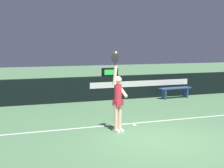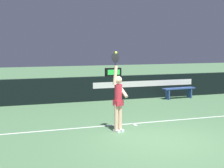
% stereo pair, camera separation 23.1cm
% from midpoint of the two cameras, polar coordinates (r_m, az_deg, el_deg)
% --- Properties ---
extents(ground_plane, '(60.00, 60.00, 0.00)m').
position_cam_midpoint_polar(ground_plane, '(9.11, 7.81, -9.49)').
color(ground_plane, '#507B50').
extents(court_lines, '(12.03, 5.88, 0.00)m').
position_cam_midpoint_polar(court_lines, '(8.38, 10.66, -11.00)').
color(court_lines, white).
rests_on(court_lines, ground).
extents(back_wall, '(17.09, 0.27, 1.09)m').
position_cam_midpoint_polar(back_wall, '(15.00, -4.01, -0.83)').
color(back_wall, black).
rests_on(back_wall, ground).
extents(speed_display, '(0.74, 0.19, 0.37)m').
position_cam_midpoint_polar(speed_display, '(15.19, -0.81, 2.05)').
color(speed_display, black).
rests_on(speed_display, back_wall).
extents(tennis_player, '(0.50, 0.45, 2.38)m').
position_cam_midpoint_polar(tennis_player, '(9.66, 0.33, -2.54)').
color(tennis_player, beige).
rests_on(tennis_player, ground).
extents(tennis_ball, '(0.07, 0.07, 0.07)m').
position_cam_midpoint_polar(tennis_ball, '(9.26, -0.03, 5.37)').
color(tennis_ball, '#CADD36').
extents(courtside_bench_near, '(1.63, 0.48, 0.51)m').
position_cam_midpoint_polar(courtside_bench_near, '(15.91, 10.32, -1.04)').
color(courtside_bench_near, '#2D4886').
rests_on(courtside_bench_near, ground).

